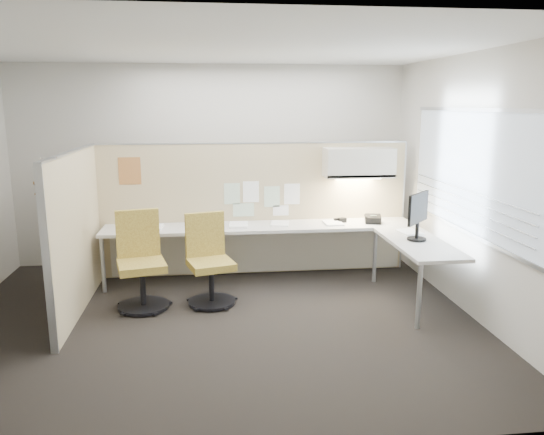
{
  "coord_description": "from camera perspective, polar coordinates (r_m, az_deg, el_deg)",
  "views": [
    {
      "loc": [
        -0.03,
        -5.33,
        2.26
      ],
      "look_at": [
        0.69,
        0.8,
        0.93
      ],
      "focal_mm": 35.0,
      "sensor_mm": 36.0,
      "label": 1
    }
  ],
  "objects": [
    {
      "name": "paper_stack_1",
      "position": [
        6.81,
        -7.83,
        -0.86
      ],
      "size": [
        0.29,
        0.35,
        0.02
      ],
      "primitive_type": "cube",
      "rotation": [
        0.0,
        0.0,
        -0.24
      ],
      "color": "white",
      "rests_on": "desk"
    },
    {
      "name": "monitor",
      "position": [
        6.22,
        15.43,
        0.44
      ],
      "size": [
        0.38,
        0.4,
        0.54
      ],
      "rotation": [
        0.0,
        0.0,
        0.82
      ],
      "color": "black",
      "rests_on": "desk"
    },
    {
      "name": "tape_dispenser",
      "position": [
        7.03,
        7.57,
        -0.29
      ],
      "size": [
        0.11,
        0.09,
        0.06
      ],
      "primitive_type": "cube",
      "rotation": [
        0.0,
        0.0,
        0.31
      ],
      "color": "black",
      "rests_on": "desk"
    },
    {
      "name": "overhead_bin",
      "position": [
        7.04,
        9.31,
        5.86
      ],
      "size": [
        0.9,
        0.36,
        0.38
      ],
      "primitive_type": "cube",
      "color": "beige",
      "rests_on": "partition_back"
    },
    {
      "name": "ceiling",
      "position": [
        5.36,
        -6.66,
        17.89
      ],
      "size": [
        5.5,
        4.5,
        0.01
      ],
      "primitive_type": "cube",
      "color": "white",
      "rests_on": "wall_back"
    },
    {
      "name": "partition_back",
      "position": [
        7.09,
        -1.89,
        0.87
      ],
      "size": [
        4.1,
        0.06,
        1.75
      ],
      "primitive_type": "cube",
      "color": "tan",
      "rests_on": "floor"
    },
    {
      "name": "wall_right",
      "position": [
        6.08,
        20.64,
        3.22
      ],
      "size": [
        0.02,
        4.5,
        2.8
      ],
      "primitive_type": "cube",
      "color": "beige",
      "rests_on": "ground"
    },
    {
      "name": "paper_stack_2",
      "position": [
        6.77,
        -3.62,
        -0.81
      ],
      "size": [
        0.26,
        0.32,
        0.03
      ],
      "primitive_type": "cube",
      "rotation": [
        0.0,
        0.0,
        -0.09
      ],
      "color": "white",
      "rests_on": "desk"
    },
    {
      "name": "paper_stack_5",
      "position": [
        6.61,
        14.57,
        -1.54
      ],
      "size": [
        0.28,
        0.33,
        0.02
      ],
      "primitive_type": "cube",
      "rotation": [
        0.0,
        0.0,
        0.16
      ],
      "color": "white",
      "rests_on": "desk"
    },
    {
      "name": "paper_stack_3",
      "position": [
        6.89,
        0.86,
        -0.64
      ],
      "size": [
        0.28,
        0.34,
        0.01
      ],
      "primitive_type": "cube",
      "rotation": [
        0.0,
        0.0,
        -0.19
      ],
      "color": "white",
      "rests_on": "desk"
    },
    {
      "name": "floor",
      "position": [
        5.8,
        -5.97,
        -10.95
      ],
      "size": [
        5.5,
        4.5,
        0.01
      ],
      "primitive_type": "cube",
      "color": "black",
      "rests_on": "ground"
    },
    {
      "name": "phone",
      "position": [
        7.05,
        10.76,
        -0.18
      ],
      "size": [
        0.24,
        0.23,
        0.12
      ],
      "rotation": [
        0.0,
        0.0,
        -0.21
      ],
      "color": "black",
      "rests_on": "desk"
    },
    {
      "name": "wall_front",
      "position": [
        3.2,
        -5.89,
        -3.54
      ],
      "size": [
        5.5,
        0.02,
        2.8
      ],
      "primitive_type": "cube",
      "color": "beige",
      "rests_on": "ground"
    },
    {
      "name": "window_pane",
      "position": [
        6.05,
        20.54,
        4.62
      ],
      "size": [
        0.01,
        2.8,
        1.3
      ],
      "primitive_type": "cube",
      "color": "#949FAC",
      "rests_on": "wall_right"
    },
    {
      "name": "chair_right",
      "position": [
        6.14,
        -6.78,
        -4.84
      ],
      "size": [
        0.59,
        0.6,
        1.02
      ],
      "rotation": [
        0.0,
        0.0,
        0.27
      ],
      "color": "black",
      "rests_on": "floor"
    },
    {
      "name": "partition_left",
      "position": [
        6.17,
        -20.3,
        -1.6
      ],
      "size": [
        0.06,
        2.2,
        1.75
      ],
      "primitive_type": "cube",
      "color": "tan",
      "rests_on": "floor"
    },
    {
      "name": "pinned_papers",
      "position": [
        7.04,
        -1.22,
        2.1
      ],
      "size": [
        1.01,
        0.0,
        0.47
      ],
      "color": "#8CBF8C",
      "rests_on": "partition_back"
    },
    {
      "name": "coat_hook",
      "position": [
        5.37,
        -23.42,
        2.21
      ],
      "size": [
        0.18,
        0.42,
        1.26
      ],
      "color": "silver",
      "rests_on": "partition_left"
    },
    {
      "name": "stapler",
      "position": [
        7.07,
        7.19,
        -0.25
      ],
      "size": [
        0.14,
        0.09,
        0.05
      ],
      "primitive_type": "cube",
      "rotation": [
        0.0,
        0.0,
        0.4
      ],
      "color": "black",
      "rests_on": "desk"
    },
    {
      "name": "task_light_strip",
      "position": [
        7.06,
        9.25,
        4.17
      ],
      "size": [
        0.6,
        0.06,
        0.02
      ],
      "primitive_type": "cube",
      "color": "#FFEABF",
      "rests_on": "overhead_bin"
    },
    {
      "name": "paper_stack_4",
      "position": [
        6.94,
        6.58,
        -0.58
      ],
      "size": [
        0.24,
        0.3,
        0.02
      ],
      "primitive_type": "cube",
      "rotation": [
        0.0,
        0.0,
        0.02
      ],
      "color": "white",
      "rests_on": "desk"
    },
    {
      "name": "chair_left",
      "position": [
        6.15,
        -13.93,
        -4.85
      ],
      "size": [
        0.6,
        0.62,
        1.08
      ],
      "rotation": [
        0.0,
        0.0,
        0.23
      ],
      "color": "black",
      "rests_on": "floor"
    },
    {
      "name": "desk",
      "position": [
        6.74,
        1.7,
        -2.11
      ],
      "size": [
        4.0,
        2.07,
        0.73
      ],
      "color": "beige",
      "rests_on": "floor"
    },
    {
      "name": "wall_back",
      "position": [
        7.63,
        -6.47,
        5.59
      ],
      "size": [
        5.5,
        0.02,
        2.8
      ],
      "primitive_type": "cube",
      "color": "beige",
      "rests_on": "ground"
    },
    {
      "name": "poster",
      "position": [
        7.02,
        -15.06,
        4.85
      ],
      "size": [
        0.28,
        0.0,
        0.35
      ],
      "primitive_type": "cube",
      "color": "orange",
      "rests_on": "partition_back"
    },
    {
      "name": "paper_stack_0",
      "position": [
        6.82,
        -12.68,
        -1.03
      ],
      "size": [
        0.25,
        0.32,
        0.02
      ],
      "primitive_type": "cube",
      "rotation": [
        0.0,
        0.0,
        -0.08
      ],
      "color": "white",
      "rests_on": "desk"
    }
  ]
}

